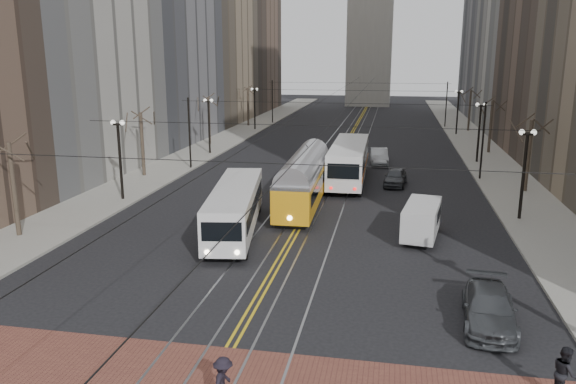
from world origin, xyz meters
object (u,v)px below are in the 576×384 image
at_px(streetcar, 304,185).
at_px(sedan_parked, 489,308).
at_px(cargo_van, 421,222).
at_px(sedan_grey, 395,177).
at_px(pedestrian_c, 565,373).
at_px(transit_bus, 235,210).
at_px(pedestrian_d, 223,383).
at_px(sedan_silver, 379,156).
at_px(rear_bus, 349,163).

relative_size(streetcar, sedan_parked, 2.63).
xyz_separation_m(cargo_van, sedan_grey, (-1.49, 13.63, -0.34)).
bearing_deg(cargo_van, pedestrian_c, -67.56).
bearing_deg(transit_bus, sedan_grey, 48.21).
distance_m(sedan_parked, pedestrian_c, 4.92).
bearing_deg(cargo_van, pedestrian_d, -101.63).
distance_m(sedan_silver, sedan_parked, 33.49).
bearing_deg(sedan_grey, streetcar, -124.88).
xyz_separation_m(rear_bus, pedestrian_c, (9.00, -29.30, -0.74)).
relative_size(streetcar, sedan_silver, 2.76).
distance_m(streetcar, sedan_silver, 17.22).
height_order(sedan_silver, pedestrian_d, pedestrian_d).
xyz_separation_m(streetcar, cargo_van, (7.83, -6.13, -0.46)).
height_order(sedan_parked, pedestrian_d, pedestrian_d).
distance_m(rear_bus, cargo_van, 15.18).
xyz_separation_m(sedan_parked, pedestrian_c, (1.50, -4.68, 0.17)).
height_order(streetcar, sedan_parked, streetcar).
bearing_deg(rear_bus, transit_bus, -110.62).
distance_m(pedestrian_c, pedestrian_d, 10.45).
bearing_deg(sedan_silver, pedestrian_c, -84.45).
distance_m(transit_bus, rear_bus, 16.10).
xyz_separation_m(sedan_grey, pedestrian_d, (-5.01, -31.12, 0.13)).
relative_size(cargo_van, pedestrian_d, 2.85).
relative_size(transit_bus, cargo_van, 2.41).
height_order(transit_bus, pedestrian_c, transit_bus).
bearing_deg(pedestrian_c, pedestrian_d, 100.63).
distance_m(rear_bus, sedan_parked, 25.75).
distance_m(sedan_grey, sedan_silver, 9.17).
height_order(rear_bus, pedestrian_c, rear_bus).
bearing_deg(rear_bus, pedestrian_c, -73.56).
height_order(cargo_van, sedan_grey, cargo_van).
bearing_deg(sedan_grey, rear_bus, 176.78).
height_order(transit_bus, sedan_silver, transit_bus).
xyz_separation_m(streetcar, pedestrian_c, (11.50, -21.22, -0.62)).
height_order(streetcar, cargo_van, streetcar).
height_order(transit_bus, pedestrian_d, transit_bus).
bearing_deg(transit_bus, cargo_van, -4.21).
relative_size(transit_bus, sedan_parked, 2.34).
relative_size(cargo_van, sedan_parked, 0.97).
distance_m(cargo_van, sedan_silver, 22.87).
height_order(transit_bus, sedan_grey, transit_bus).
xyz_separation_m(sedan_silver, pedestrian_d, (-3.43, -40.15, 0.08)).
distance_m(cargo_van, pedestrian_d, 18.66).
xyz_separation_m(sedan_silver, sedan_parked, (5.24, -33.07, -0.06)).
bearing_deg(sedan_grey, pedestrian_d, -93.83).
bearing_deg(sedan_parked, sedan_silver, 103.65).
height_order(rear_bus, sedan_parked, rear_bus).
distance_m(sedan_grey, pedestrian_d, 31.52).
xyz_separation_m(sedan_grey, sedan_silver, (-1.58, 9.03, 0.06)).
height_order(rear_bus, sedan_silver, rear_bus).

